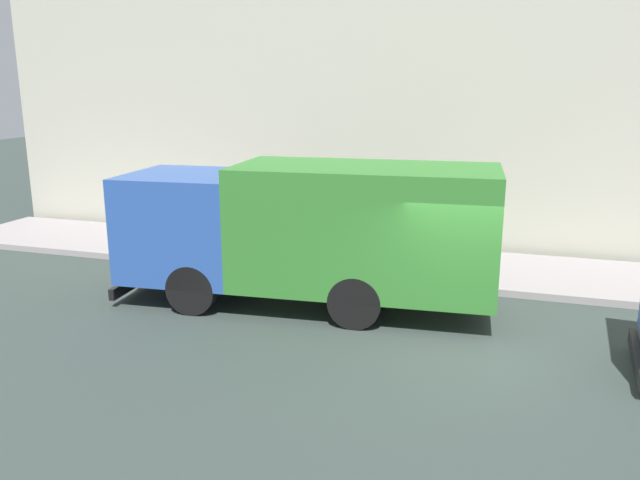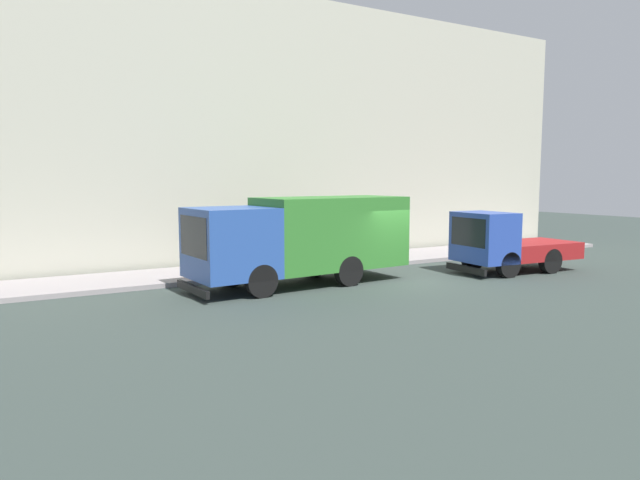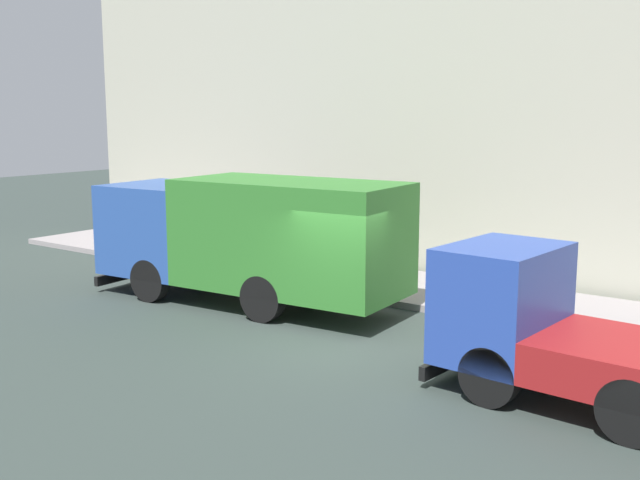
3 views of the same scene
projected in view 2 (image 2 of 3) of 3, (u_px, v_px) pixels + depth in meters
name	position (u px, v px, depth m)	size (l,w,h in m)	color
ground	(405.00, 282.00, 19.77)	(80.00, 80.00, 0.00)	#313C37
sidewalk	(336.00, 262.00, 23.75)	(3.28, 30.00, 0.16)	gray
building_facade	(311.00, 132.00, 24.99)	(0.50, 30.00, 11.35)	#B4B29E
large_utility_truck	(303.00, 236.00, 19.01)	(2.97, 7.89, 2.96)	#284C9B
small_flatbed_truck	(505.00, 244.00, 21.61)	(2.53, 5.16, 2.35)	#2744A2
pedestrian_walking	(240.00, 245.00, 22.20)	(0.34, 0.34, 1.57)	#4A304C
pedestrian_standing	(212.00, 246.00, 20.89)	(0.50, 0.50, 1.79)	#524345
traffic_cone_orange	(196.00, 267.00, 19.69)	(0.52, 0.52, 0.75)	orange
street_sign_post	(249.00, 233.00, 20.28)	(0.44, 0.08, 2.53)	#4C5156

